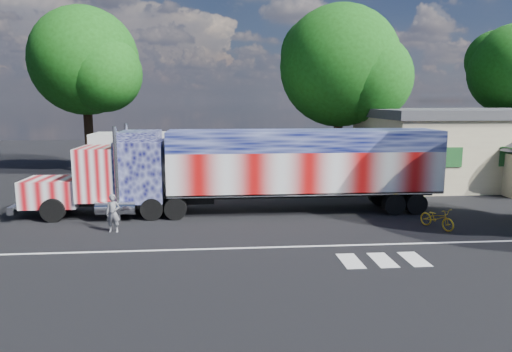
{
  "coord_description": "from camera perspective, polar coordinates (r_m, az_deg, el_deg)",
  "views": [
    {
      "loc": [
        -1.97,
        -20.32,
        5.76
      ],
      "look_at": [
        0.0,
        3.0,
        1.9
      ],
      "focal_mm": 32.0,
      "sensor_mm": 36.0,
      "label": 1
    }
  ],
  "objects": [
    {
      "name": "coach_bus",
      "position": [
        29.63,
        -7.33,
        1.9
      ],
      "size": [
        12.95,
        3.01,
        3.77
      ],
      "color": "white",
      "rests_on": "ground"
    },
    {
      "name": "semi_truck",
      "position": [
        23.55,
        -0.37,
        1.07
      ],
      "size": [
        21.52,
        3.4,
        4.59
      ],
      "color": "black",
      "rests_on": "ground"
    },
    {
      "name": "bicycle",
      "position": [
        22.44,
        21.69,
        -4.92
      ],
      "size": [
        1.35,
        1.93,
        0.96
      ],
      "primitive_type": "imported",
      "rotation": [
        0.0,
        0.0,
        0.44
      ],
      "color": "gold",
      "rests_on": "ground"
    },
    {
      "name": "ground",
      "position": [
        21.21,
        0.69,
        -6.39
      ],
      "size": [
        100.0,
        100.0,
        0.0
      ],
      "primitive_type": "plane",
      "color": "black"
    },
    {
      "name": "tree_nw_a",
      "position": [
        39.03,
        -20.44,
        13.23
      ],
      "size": [
        8.8,
        8.38,
        13.03
      ],
      "color": "black",
      "rests_on": "ground"
    },
    {
      "name": "woman",
      "position": [
        21.18,
        -17.44,
        -4.46
      ],
      "size": [
        0.67,
        0.48,
        1.71
      ],
      "primitive_type": "imported",
      "rotation": [
        0.0,
        0.0,
        -0.11
      ],
      "color": "slate",
      "rests_on": "ground"
    },
    {
      "name": "tree_ne_a",
      "position": [
        36.7,
        10.71,
        13.27
      ],
      "size": [
        9.78,
        9.31,
        13.07
      ],
      "color": "black",
      "rests_on": "ground"
    },
    {
      "name": "lane_markings",
      "position": [
        17.9,
        7.4,
        -9.46
      ],
      "size": [
        30.0,
        2.67,
        0.01
      ],
      "color": "silver",
      "rests_on": "ground"
    }
  ]
}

